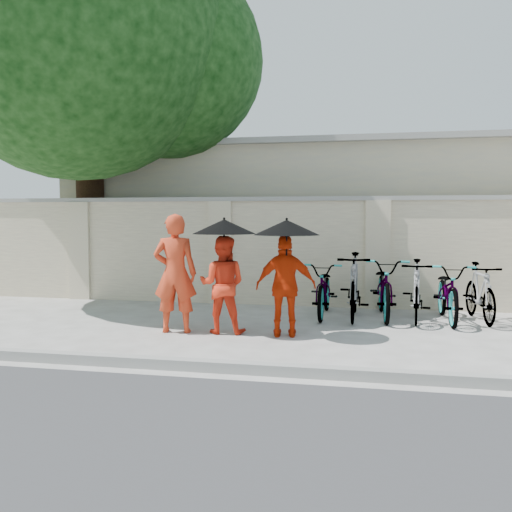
# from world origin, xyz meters

# --- Properties ---
(ground) EXTENTS (80.00, 80.00, 0.00)m
(ground) POSITION_xyz_m (0.00, 0.00, 0.00)
(ground) COLOR #B5B3AE
(kerb) EXTENTS (40.00, 0.16, 0.12)m
(kerb) POSITION_xyz_m (0.00, -1.70, 0.06)
(kerb) COLOR gray
(kerb) RESTS_ON ground
(compound_wall) EXTENTS (20.00, 0.30, 2.00)m
(compound_wall) POSITION_xyz_m (1.00, 3.20, 1.00)
(compound_wall) COLOR beige
(compound_wall) RESTS_ON ground
(building_behind) EXTENTS (14.00, 6.00, 3.20)m
(building_behind) POSITION_xyz_m (2.00, 7.00, 1.60)
(building_behind) COLOR #C1B58E
(building_behind) RESTS_ON ground
(shade_tree) EXTENTS (6.70, 6.20, 8.20)m
(shade_tree) POSITION_xyz_m (-3.66, 2.97, 5.10)
(shade_tree) COLOR #342010
(shade_tree) RESTS_ON ground
(monk_left) EXTENTS (0.70, 0.52, 1.75)m
(monk_left) POSITION_xyz_m (-0.91, 0.24, 0.87)
(monk_left) COLOR red
(monk_left) RESTS_ON ground
(monk_center) EXTENTS (0.72, 0.58, 1.43)m
(monk_center) POSITION_xyz_m (-0.22, 0.33, 0.71)
(monk_center) COLOR red
(monk_center) RESTS_ON ground
(parasol_center) EXTENTS (0.91, 0.91, 0.86)m
(parasol_center) POSITION_xyz_m (-0.17, 0.25, 1.56)
(parasol_center) COLOR black
(parasol_center) RESTS_ON ground
(monk_right) EXTENTS (0.89, 0.48, 1.45)m
(monk_right) POSITION_xyz_m (0.73, 0.27, 0.72)
(monk_right) COLOR red
(monk_right) RESTS_ON ground
(parasol_right) EXTENTS (0.93, 0.93, 0.84)m
(parasol_right) POSITION_xyz_m (0.75, 0.19, 1.55)
(parasol_right) COLOR black
(parasol_right) RESTS_ON ground
(bike_0) EXTENTS (0.64, 1.79, 0.94)m
(bike_0) POSITION_xyz_m (1.12, 2.04, 0.47)
(bike_0) COLOR slate
(bike_0) RESTS_ON ground
(bike_1) EXTENTS (0.52, 1.83, 1.10)m
(bike_1) POSITION_xyz_m (1.62, 1.89, 0.55)
(bike_1) COLOR slate
(bike_1) RESTS_ON ground
(bike_2) EXTENTS (0.79, 1.98, 1.02)m
(bike_2) POSITION_xyz_m (2.12, 2.09, 0.51)
(bike_2) COLOR slate
(bike_2) RESTS_ON ground
(bike_3) EXTENTS (0.58, 1.70, 1.00)m
(bike_3) POSITION_xyz_m (2.63, 1.92, 0.50)
(bike_3) COLOR slate
(bike_3) RESTS_ON ground
(bike_4) EXTENTS (0.70, 1.85, 0.96)m
(bike_4) POSITION_xyz_m (3.13, 1.95, 0.48)
(bike_4) COLOR slate
(bike_4) RESTS_ON ground
(bike_5) EXTENTS (0.64, 1.63, 0.96)m
(bike_5) POSITION_xyz_m (3.63, 2.07, 0.48)
(bike_5) COLOR slate
(bike_5) RESTS_ON ground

